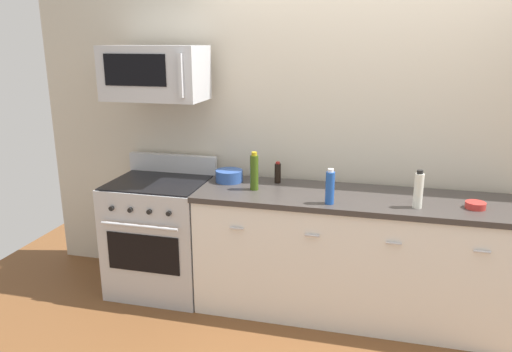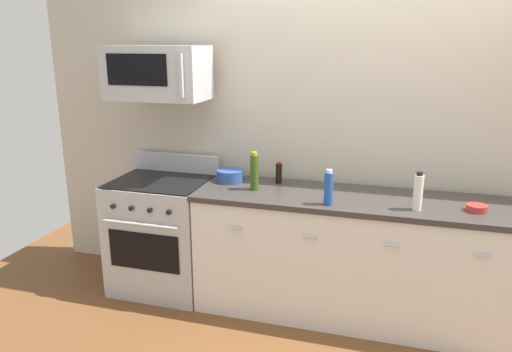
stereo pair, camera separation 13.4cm
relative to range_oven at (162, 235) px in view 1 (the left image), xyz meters
name	(u,v)px [view 1 (the left image)]	position (x,y,z in m)	size (l,w,h in m)	color
ground_plane	(349,311)	(1.52, 0.00, -0.47)	(6.47, 6.47, 0.00)	brown
back_wall	(362,126)	(1.52, 0.41, 0.88)	(5.39, 0.10, 2.70)	beige
counter_unit	(353,256)	(1.52, 0.00, -0.01)	(2.30, 0.66, 0.92)	silver
range_oven	(162,235)	(0.00, 0.00, 0.00)	(0.76, 0.69, 1.07)	#B7BABF
microwave	(155,73)	(0.00, 0.04, 1.28)	(0.74, 0.44, 0.40)	#B7BABF
bottle_soy_sauce_dark	(278,173)	(0.91, 0.19, 0.53)	(0.05, 0.05, 0.17)	black
bottle_vinegar_white	(418,190)	(1.92, -0.16, 0.57)	(0.06, 0.06, 0.26)	silver
bottle_olive_oil	(254,172)	(0.78, -0.03, 0.59)	(0.06, 0.06, 0.29)	#385114
bottle_soda_blue	(330,187)	(1.36, -0.22, 0.57)	(0.06, 0.06, 0.24)	#1E4CA5
bowl_red_small	(475,205)	(2.30, -0.08, 0.47)	(0.13, 0.13, 0.04)	#B72D28
bowl_blue_mixing	(229,176)	(0.54, 0.13, 0.50)	(0.21, 0.21, 0.09)	#2D519E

